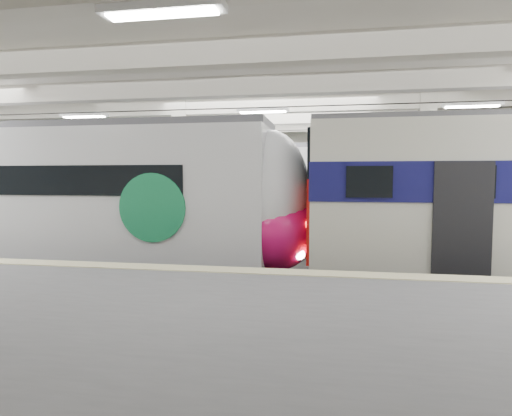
# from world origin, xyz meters

# --- Properties ---
(station_hall) EXTENTS (36.00, 24.00, 5.75)m
(station_hall) POSITION_xyz_m (0.00, -1.74, 3.24)
(station_hall) COLOR black
(station_hall) RESTS_ON ground
(modern_emu) EXTENTS (13.48, 2.78, 4.36)m
(modern_emu) POSITION_xyz_m (-4.41, -0.00, 2.15)
(modern_emu) COLOR silver
(modern_emu) RESTS_ON ground
(far_train) EXTENTS (12.86, 3.19, 4.12)m
(far_train) POSITION_xyz_m (-3.57, 5.50, 2.13)
(far_train) COLOR silver
(far_train) RESTS_ON ground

